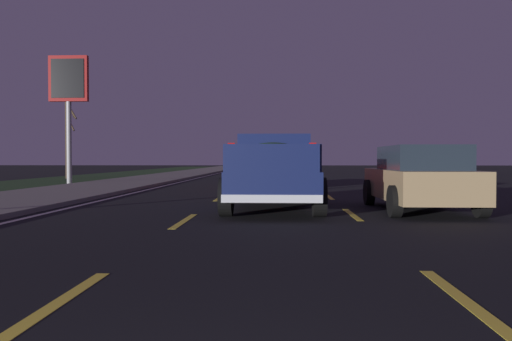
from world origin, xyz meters
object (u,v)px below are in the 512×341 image
(pickup_truck, at_px, (274,169))
(bare_tree_far, at_px, (68,137))
(gas_price_sign, at_px, (69,89))
(sedan_red, at_px, (271,169))
(sedan_tan, at_px, (419,178))

(pickup_truck, distance_m, bare_tree_far, 23.01)
(gas_price_sign, bearing_deg, bare_tree_far, 23.24)
(sedan_red, height_order, bare_tree_far, bare_tree_far)
(sedan_tan, distance_m, bare_tree_far, 25.53)
(sedan_tan, xyz_separation_m, sedan_red, (10.44, 3.69, 0.00))
(sedan_red, distance_m, bare_tree_far, 15.79)
(sedan_red, height_order, gas_price_sign, gas_price_sign)
(sedan_red, xyz_separation_m, gas_price_sign, (1.49, 9.80, 3.84))
(sedan_tan, xyz_separation_m, bare_tree_far, (19.27, 16.65, 1.82))
(pickup_truck, height_order, bare_tree_far, bare_tree_far)
(sedan_red, distance_m, gas_price_sign, 10.63)
(sedan_tan, relative_size, bare_tree_far, 0.90)
(sedan_tan, height_order, gas_price_sign, gas_price_sign)
(sedan_tan, bearing_deg, gas_price_sign, 48.53)
(gas_price_sign, relative_size, bare_tree_far, 1.27)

